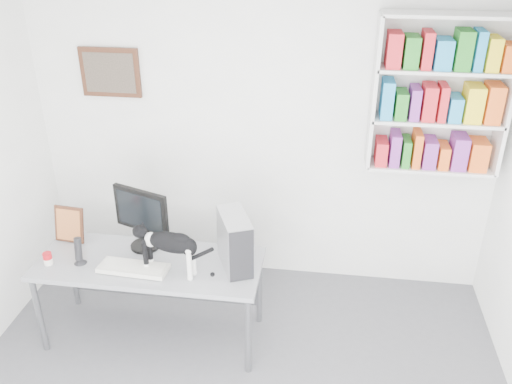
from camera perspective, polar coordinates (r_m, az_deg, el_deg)
room at (r=2.99m, az=-4.42°, el=-8.57°), size 4.01×4.01×2.70m
bookshelf at (r=4.47m, az=18.76°, el=9.60°), size 1.03×0.28×1.24m
wall_art at (r=4.86m, az=-15.10°, el=12.06°), size 0.52×0.04×0.42m
desk at (r=4.48m, az=-10.80°, el=-11.02°), size 1.73×0.68×0.72m
monitor at (r=4.32m, az=-11.87°, el=-2.74°), size 0.54×0.39×0.52m
keyboard at (r=4.18m, az=-12.76°, el=-7.80°), size 0.53×0.23×0.04m
pc_tower at (r=4.04m, az=-2.24°, el=-5.17°), size 0.34×0.46×0.42m
speaker at (r=4.32m, az=-18.19°, el=-5.86°), size 0.11×0.11×0.23m
leaning_print at (r=4.62m, az=-19.08°, el=-3.18°), size 0.26×0.12×0.31m
soup_can at (r=4.42m, az=-21.07°, el=-6.56°), size 0.08×0.08×0.10m
cat at (r=4.02m, az=-8.99°, el=-6.28°), size 0.60×0.26×0.36m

